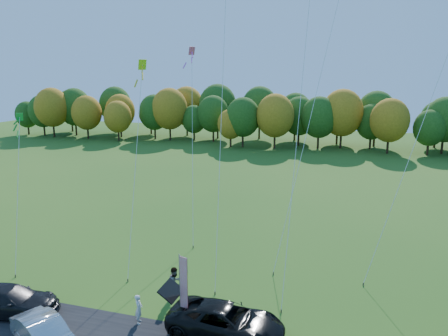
# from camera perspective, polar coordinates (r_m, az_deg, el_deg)

# --- Properties ---
(ground) EXTENTS (160.00, 160.00, 0.00)m
(ground) POSITION_cam_1_polar(r_m,az_deg,el_deg) (25.33, -4.18, -18.62)
(ground) COLOR #255416
(tree_line) EXTENTS (116.00, 12.00, 10.00)m
(tree_line) POSITION_cam_1_polar(r_m,az_deg,el_deg) (76.69, 10.75, 2.58)
(tree_line) COLOR #1E4711
(tree_line) RESTS_ON ground
(black_suv) EXTENTS (6.07, 3.03, 1.65)m
(black_suv) POSITION_cam_1_polar(r_m,az_deg,el_deg) (23.21, 0.26, -19.39)
(black_suv) COLOR black
(black_suv) RESTS_ON ground
(silver_sedan) EXTENTS (4.87, 3.55, 1.53)m
(silver_sedan) POSITION_cam_1_polar(r_m,az_deg,el_deg) (23.91, -22.31, -19.56)
(silver_sedan) COLOR #AFAEB3
(silver_sedan) RESTS_ON ground
(dark_truck_a) EXTENTS (5.71, 3.27, 1.56)m
(dark_truck_a) POSITION_cam_1_polar(r_m,az_deg,el_deg) (27.69, -26.23, -15.26)
(dark_truck_a) COLOR black
(dark_truck_a) RESTS_ON ground
(person_tailgate_a) EXTENTS (0.55, 0.68, 1.62)m
(person_tailgate_a) POSITION_cam_1_polar(r_m,az_deg,el_deg) (24.65, -11.07, -17.62)
(person_tailgate_a) COLOR silver
(person_tailgate_a) RESTS_ON ground
(person_tailgate_b) EXTENTS (0.94, 1.09, 1.95)m
(person_tailgate_b) POSITION_cam_1_polar(r_m,az_deg,el_deg) (26.54, -6.42, -14.71)
(person_tailgate_b) COLOR gray
(person_tailgate_b) RESTS_ON ground
(feather_flag) EXTENTS (0.52, 0.20, 4.04)m
(feather_flag) POSITION_cam_1_polar(r_m,az_deg,el_deg) (23.19, -5.40, -14.80)
(feather_flag) COLOR #999999
(feather_flag) RESTS_ON ground
(kite_delta_blue) EXTENTS (3.67, 11.64, 28.74)m
(kite_delta_blue) POSITION_cam_1_polar(r_m,az_deg,el_deg) (29.34, -0.07, 14.63)
(kite_delta_blue) COLOR #4C3F33
(kite_delta_blue) RESTS_ON ground
(kite_parafoil_orange) EXTENTS (5.39, 13.28, 25.21)m
(kite_parafoil_orange) POSITION_cam_1_polar(r_m,az_deg,el_deg) (32.72, 12.37, 11.18)
(kite_parafoil_orange) COLOR #4C3F33
(kite_parafoil_orange) RESTS_ON ground
(kite_delta_red) EXTENTS (2.46, 11.48, 23.46)m
(kite_delta_red) POSITION_cam_1_polar(r_m,az_deg,el_deg) (29.20, 10.70, 17.41)
(kite_delta_red) COLOR #4C3F33
(kite_delta_red) RESTS_ON ground
(kite_parafoil_rainbow) EXTENTS (7.54, 8.59, 20.02)m
(kite_parafoil_rainbow) POSITION_cam_1_polar(r_m,az_deg,el_deg) (30.88, 24.52, 5.43)
(kite_parafoil_rainbow) COLOR #4C3F33
(kite_parafoil_rainbow) RESTS_ON ground
(kite_diamond_yellow) EXTENTS (1.66, 5.79, 14.21)m
(kite_diamond_yellow) POSITION_cam_1_polar(r_m,az_deg,el_deg) (29.38, -11.50, 0.29)
(kite_diamond_yellow) COLOR #4C3F33
(kite_diamond_yellow) RESTS_ON ground
(kite_diamond_green) EXTENTS (2.25, 4.24, 10.54)m
(kite_diamond_green) POSITION_cam_1_polar(r_m,az_deg,el_deg) (32.34, -25.37, -2.90)
(kite_diamond_green) COLOR #4C3F33
(kite_diamond_green) RESTS_ON ground
(kite_diamond_pink) EXTENTS (3.25, 7.82, 15.43)m
(kite_diamond_pink) POSITION_cam_1_polar(r_m,az_deg,el_deg) (35.21, -4.15, 3.40)
(kite_diamond_pink) COLOR #4C3F33
(kite_diamond_pink) RESTS_ON ground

